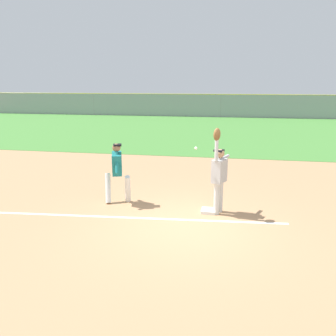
% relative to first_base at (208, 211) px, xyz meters
% --- Properties ---
extents(ground_plane, '(79.36, 79.36, 0.00)m').
position_rel_first_base_xyz_m(ground_plane, '(-0.49, -0.98, -0.04)').
color(ground_plane, tan).
extents(outfield_grass, '(51.54, 18.55, 0.01)m').
position_rel_first_base_xyz_m(outfield_grass, '(-0.49, 16.05, -0.04)').
color(outfield_grass, '#478438').
rests_on(outfield_grass, ground_plane).
extents(chalk_foul_line, '(11.97, 1.03, 0.01)m').
position_rel_first_base_xyz_m(chalk_foul_line, '(-4.00, -0.90, -0.04)').
color(chalk_foul_line, white).
rests_on(chalk_foul_line, ground_plane).
extents(first_base, '(0.38, 0.38, 0.08)m').
position_rel_first_base_xyz_m(first_base, '(0.00, 0.00, 0.00)').
color(first_base, white).
rests_on(first_base, ground_plane).
extents(fielder, '(0.45, 0.86, 2.28)m').
position_rel_first_base_xyz_m(fielder, '(0.24, -0.02, 1.08)').
color(fielder, silver).
rests_on(fielder, ground_plane).
extents(runner, '(0.85, 0.83, 1.72)m').
position_rel_first_base_xyz_m(runner, '(-2.60, 0.30, 0.96)').
color(runner, white).
rests_on(runner, ground_plane).
extents(baseball, '(0.07, 0.07, 0.07)m').
position_rel_first_base_xyz_m(baseball, '(-0.35, -0.17, 1.71)').
color(baseball, white).
extents(outfield_fence, '(51.62, 0.08, 2.20)m').
position_rel_first_base_xyz_m(outfield_fence, '(-0.49, 25.33, 1.06)').
color(outfield_fence, '#93999E').
rests_on(outfield_fence, ground_plane).
extents(parked_car_silver, '(4.47, 2.26, 1.25)m').
position_rel_first_base_xyz_m(parked_car_silver, '(-5.17, 28.91, 0.63)').
color(parked_car_silver, '#B7B7BC').
rests_on(parked_car_silver, ground_plane).
extents(parked_car_blue, '(4.43, 2.18, 1.25)m').
position_rel_first_base_xyz_m(parked_car_blue, '(1.02, 28.51, 0.63)').
color(parked_car_blue, '#23389E').
rests_on(parked_car_blue, ground_plane).
extents(parked_car_tan, '(4.50, 2.32, 1.25)m').
position_rel_first_base_xyz_m(parked_car_tan, '(5.99, 28.60, 0.63)').
color(parked_car_tan, tan).
rests_on(parked_car_tan, ground_plane).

